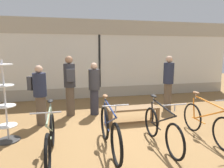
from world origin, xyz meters
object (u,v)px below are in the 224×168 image
customer_mid_floor (168,81)px  bicycle_right (161,128)px  bicycle_left (110,131)px  customer_by_window (70,84)px  bicycle_far_right (206,122)px  customer_near_rack (40,93)px  bicycle_far_left (50,139)px  display_bench (133,110)px  customer_near_bench (94,88)px  accessory_rack (6,109)px

customer_mid_floor → bicycle_right: bearing=-120.8°
bicycle_left → customer_by_window: customer_by_window is taller
bicycle_left → bicycle_far_right: (2.20, 0.01, -0.02)m
bicycle_right → customer_near_rack: size_ratio=1.07×
bicycle_far_left → customer_by_window: size_ratio=0.96×
bicycle_right → display_bench: bearing=94.7°
customer_mid_floor → customer_by_window: bearing=179.6°
bicycle_right → customer_near_bench: customer_near_bench is taller
customer_near_rack → bicycle_far_left: bearing=-78.4°
customer_by_window → customer_near_bench: bearing=-5.0°
bicycle_far_left → bicycle_far_right: (3.31, 0.08, 0.01)m
accessory_rack → customer_by_window: (1.38, 1.49, 0.25)m
bicycle_far_left → bicycle_right: (2.19, 0.00, -0.00)m
bicycle_right → customer_near_bench: 2.65m
bicycle_right → customer_near_rack: 3.20m
customer_by_window → customer_near_bench: size_ratio=1.13×
bicycle_far_right → customer_mid_floor: bearing=82.2°
customer_near_rack → display_bench: bearing=-9.1°
customer_by_window → customer_mid_floor: customer_by_window is taller
bicycle_right → customer_mid_floor: (1.45, 2.43, 0.57)m
bicycle_far_left → bicycle_left: (1.12, 0.07, 0.02)m
bicycle_right → accessory_rack: (-3.15, 0.96, 0.35)m
accessory_rack → customer_near_bench: (2.10, 1.42, 0.11)m
bicycle_right → bicycle_far_right: bicycle_far_right is taller
bicycle_far_left → customer_mid_floor: (3.64, 2.43, 0.56)m
accessory_rack → customer_near_rack: (0.58, 0.89, 0.13)m
bicycle_left → customer_near_rack: (-1.50, 1.78, 0.45)m
bicycle_right → display_bench: size_ratio=1.21×
bicycle_far_left → bicycle_right: size_ratio=1.02×
bicycle_left → customer_by_window: size_ratio=1.01×
accessory_rack → bicycle_right: bearing=-17.0°
bicycle_left → bicycle_far_right: bearing=0.2°
display_bench → customer_by_window: customer_by_window is taller
bicycle_far_right → display_bench: bearing=131.9°
bicycle_left → bicycle_right: bearing=-3.6°
customer_near_bench → customer_mid_floor: bearing=1.0°
accessory_rack → customer_by_window: bearing=47.2°
bicycle_left → bicycle_right: bicycle_left is taller
customer_near_rack → customer_mid_floor: customer_mid_floor is taller
bicycle_far_right → customer_near_rack: bearing=154.3°
customer_mid_floor → bicycle_far_left: bearing=-146.2°
bicycle_far_right → customer_near_rack: size_ratio=1.09×
customer_near_bench → bicycle_far_left: bearing=-115.5°
bicycle_far_left → bicycle_left: bicycle_left is taller
bicycle_right → bicycle_left: bearing=176.4°
bicycle_far_right → customer_by_window: 3.79m
bicycle_right → customer_by_window: size_ratio=0.94×
accessory_rack → display_bench: size_ratio=1.27×
bicycle_right → accessory_rack: bearing=163.0°
bicycle_far_left → customer_near_bench: 2.69m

